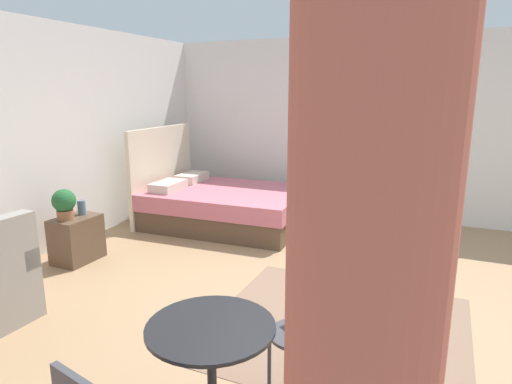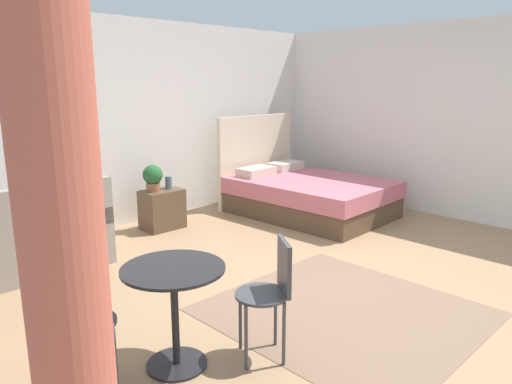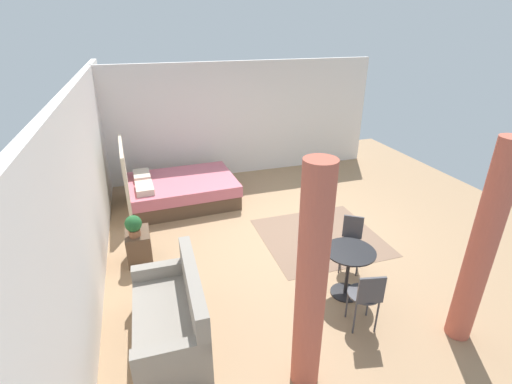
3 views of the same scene
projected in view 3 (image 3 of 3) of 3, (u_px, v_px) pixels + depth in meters
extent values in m
cube|color=#9E7A56|center=(292.00, 231.00, 6.68)|extent=(9.20, 9.44, 0.02)
cube|color=silver|center=(86.00, 185.00, 5.23)|extent=(9.20, 0.12, 2.65)
cube|color=silver|center=(244.00, 119.00, 8.80)|extent=(0.12, 6.44, 2.65)
cube|color=#7F604C|center=(320.00, 237.00, 6.46)|extent=(1.90, 1.99, 0.01)
cube|color=brown|center=(183.00, 196.00, 7.67)|extent=(1.60, 2.13, 0.29)
cube|color=#C66675|center=(182.00, 184.00, 7.56)|extent=(1.64, 2.17, 0.22)
cube|color=beige|center=(126.00, 179.00, 7.12)|extent=(1.58, 0.12, 1.36)
cube|color=beige|center=(145.00, 188.00, 6.97)|extent=(0.56, 0.34, 0.12)
cube|color=beige|center=(142.00, 176.00, 7.54)|extent=(0.56, 0.34, 0.12)
cube|color=gray|center=(169.00, 325.00, 4.29)|extent=(1.53, 0.80, 0.44)
cube|color=gray|center=(193.00, 289.00, 4.18)|extent=(1.52, 0.17, 0.48)
cube|color=gray|center=(162.00, 269.00, 4.76)|extent=(0.16, 0.77, 0.17)
cube|color=gray|center=(172.00, 352.00, 3.56)|extent=(0.16, 0.77, 0.17)
cube|color=brown|center=(139.00, 246.00, 5.74)|extent=(0.51, 0.36, 0.51)
cylinder|color=#935B3D|center=(135.00, 233.00, 5.52)|extent=(0.17, 0.17, 0.10)
sphere|color=#235B2D|center=(133.00, 224.00, 5.45)|extent=(0.25, 0.25, 0.25)
cylinder|color=slate|center=(135.00, 224.00, 5.70)|extent=(0.09, 0.09, 0.16)
cylinder|color=black|center=(345.00, 293.00, 5.12)|extent=(0.40, 0.40, 0.02)
cylinder|color=black|center=(347.00, 273.00, 4.98)|extent=(0.05, 0.05, 0.68)
cylinder|color=black|center=(350.00, 251.00, 4.84)|extent=(0.67, 0.67, 0.02)
cylinder|color=#3F3F44|center=(340.00, 260.00, 5.46)|extent=(0.02, 0.02, 0.45)
cylinder|color=#3F3F44|center=(358.00, 263.00, 5.39)|extent=(0.02, 0.02, 0.45)
cylinder|color=#3F3F44|center=(341.00, 251.00, 5.68)|extent=(0.02, 0.02, 0.45)
cylinder|color=#3F3F44|center=(358.00, 253.00, 5.61)|extent=(0.02, 0.02, 0.45)
cylinder|color=#3F3F44|center=(351.00, 243.00, 5.44)|extent=(0.50, 0.50, 0.02)
cube|color=#3F3F44|center=(353.00, 227.00, 5.49)|extent=(0.19, 0.26, 0.36)
cylinder|color=#3F3F44|center=(368.00, 301.00, 4.64)|extent=(0.02, 0.02, 0.46)
cylinder|color=#3F3F44|center=(347.00, 302.00, 4.62)|extent=(0.02, 0.02, 0.46)
cylinder|color=#3F3F44|center=(377.00, 317.00, 4.40)|extent=(0.02, 0.02, 0.46)
cylinder|color=#3F3F44|center=(354.00, 318.00, 4.37)|extent=(0.02, 0.02, 0.46)
cylinder|color=#3F3F44|center=(364.00, 294.00, 4.41)|extent=(0.47, 0.47, 0.02)
cube|color=#3F3F44|center=(371.00, 290.00, 4.18)|extent=(0.10, 0.31, 0.35)
cylinder|color=#C15B47|center=(482.00, 247.00, 3.96)|extent=(0.28, 0.28, 2.45)
cylinder|color=#C15B47|center=(311.00, 284.00, 3.40)|extent=(0.29, 0.29, 2.45)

